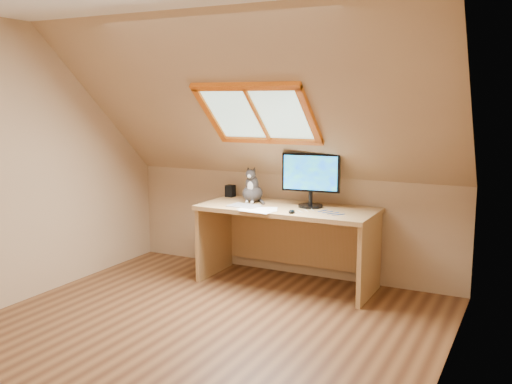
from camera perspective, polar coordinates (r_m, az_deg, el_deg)
The scene contains 10 objects.
ground at distance 4.44m, azimuth -6.05°, elevation -13.96°, with size 3.50×3.50×0.00m, color brown.
room_shell at distance 4.01m, azimuth -7.11°, elevation 4.70°, with size 3.52×3.52×2.41m.
desk at distance 5.43m, azimuth 3.43°, elevation -3.73°, with size 1.65×0.72×0.75m.
monitor at distance 5.28m, azimuth 5.50°, elevation 1.56°, with size 0.55×0.23×0.50m.
cat at distance 5.55m, azimuth -0.38°, elevation 0.28°, with size 0.22×0.26×0.35m.
desk_speaker at distance 5.87m, azimuth -2.58°, elevation 0.11°, with size 0.08×0.08×0.12m, color black.
graphics_tablet at distance 5.33m, azimuth -1.19°, elevation -1.40°, with size 0.28×0.20×0.01m, color #B2B2B7.
mouse at distance 5.03m, azimuth 3.58°, elevation -1.96°, with size 0.05×0.09×0.03m, color black.
papers at distance 5.15m, azimuth 0.62°, elevation -1.81°, with size 0.35×0.30×0.01m.
cables at distance 5.08m, azimuth 6.38°, elevation -2.00°, with size 0.51×0.26×0.01m.
Camera 1 is at (2.23, -3.41, 1.74)m, focal length 40.00 mm.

